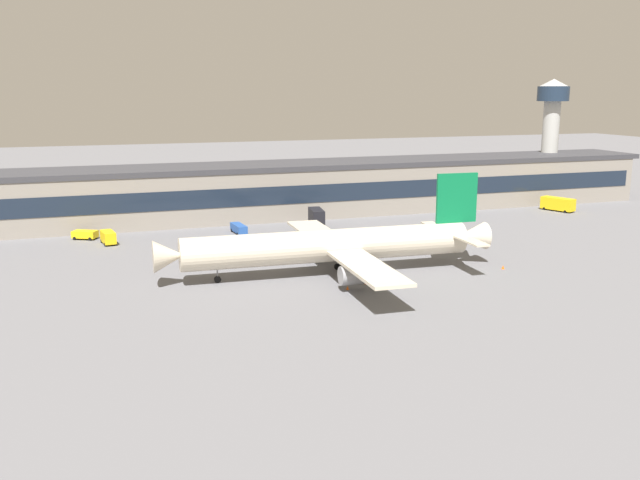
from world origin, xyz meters
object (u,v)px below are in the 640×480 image
fuel_truck (557,203)px  pushback_tractor (85,234)px  airliner (333,245)px  traffic_cone_0 (348,288)px  crew_van (108,237)px  catering_truck (317,218)px  control_tower (551,125)px  traffic_cone_2 (503,267)px  belt_loader (239,228)px  traffic_cone_1 (366,282)px

fuel_truck → pushback_tractor: fuel_truck is taller
airliner → traffic_cone_0: 10.40m
airliner → fuel_truck: 84.36m
airliner → pushback_tractor: 57.23m
crew_van → traffic_cone_0: size_ratio=9.46×
airliner → fuel_truck: airliner is taller
pushback_tractor → crew_van: (4.22, -6.38, 0.41)m
airliner → catering_truck: size_ratio=7.57×
control_tower → fuel_truck: control_tower is taller
control_tower → crew_van: 124.16m
fuel_truck → traffic_cone_2: bearing=-135.3°
pushback_tractor → traffic_cone_2: size_ratio=8.35×
crew_van → traffic_cone_2: crew_van is taller
catering_truck → control_tower: bearing=15.4°
crew_van → traffic_cone_0: 56.02m
pushback_tractor → fuel_truck: bearing=-1.6°
catering_truck → belt_loader: (-17.62, -0.59, -1.14)m
crew_van → traffic_cone_1: (36.89, -43.30, -1.09)m
control_tower → catering_truck: control_tower is taller
catering_truck → pushback_tractor: bearing=175.2°
traffic_cone_1 → catering_truck: bearing=80.8°
pushback_tractor → crew_van: 7.66m
belt_loader → traffic_cone_0: bearing=-82.3°
airliner → crew_van: 49.67m
airliner → catering_truck: bearing=75.1°
belt_loader → pushback_tractor: belt_loader is taller
traffic_cone_1 → traffic_cone_2: bearing=2.0°
fuel_truck → traffic_cone_1: size_ratio=11.85×
crew_van → pushback_tractor: bearing=123.4°
airliner → crew_van: bearing=133.4°
belt_loader → control_tower: bearing=12.9°
catering_truck → traffic_cone_0: size_ratio=13.00×
belt_loader → traffic_cone_1: 46.17m
airliner → traffic_cone_0: airliner is taller
catering_truck → crew_van: bearing=-177.0°
fuel_truck → pushback_tractor: bearing=178.4°
control_tower → belt_loader: control_tower is taller
control_tower → crew_van: bearing=-169.1°
fuel_truck → traffic_cone_1: (-71.81, -46.55, -1.51)m
pushback_tractor → traffic_cone_2: pushback_tractor is taller
airliner → pushback_tractor: size_ratio=10.42×
control_tower → fuel_truck: 29.70m
fuel_truck → crew_van: 108.75m
control_tower → catering_truck: (-76.22, -20.92, -18.14)m
airliner → catering_truck: 39.69m
airliner → catering_truck: (10.18, 38.27, -2.55)m
belt_loader → traffic_cone_1: (10.25, -45.01, -0.78)m
belt_loader → crew_van: 26.70m
airliner → belt_loader: size_ratio=8.72×
fuel_truck → traffic_cone_0: (-75.71, -48.51, -1.59)m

